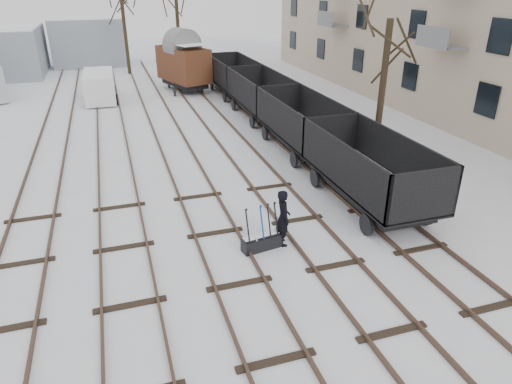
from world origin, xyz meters
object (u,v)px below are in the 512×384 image
at_px(freight_wagon_a, 368,180).
at_px(panel_van, 100,86).
at_px(box_van_wagon, 183,63).
at_px(worker, 283,218).
at_px(ground_frame, 262,241).

distance_m(freight_wagon_a, panel_van, 22.22).
bearing_deg(box_van_wagon, worker, -111.04).
bearing_deg(worker, panel_van, 19.07).
height_order(ground_frame, box_van_wagon, box_van_wagon).
relative_size(ground_frame, freight_wagon_a, 0.23).
bearing_deg(panel_van, freight_wagon_a, -64.04).
height_order(freight_wagon_a, panel_van, freight_wagon_a).
bearing_deg(panel_van, worker, -75.32).
relative_size(ground_frame, worker, 0.79).
relative_size(worker, box_van_wagon, 0.36).
xyz_separation_m(freight_wagon_a, box_van_wagon, (-3.22, 21.54, 1.07)).
xyz_separation_m(worker, freight_wagon_a, (4.05, 1.73, 0.06)).
relative_size(worker, panel_van, 0.41).
bearing_deg(freight_wagon_a, ground_frame, -159.12).
xyz_separation_m(box_van_wagon, panel_van, (-6.19, -1.41, -1.03)).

